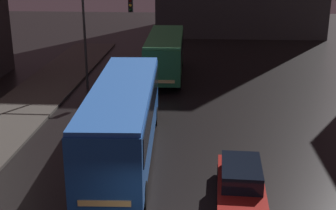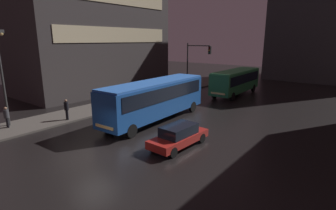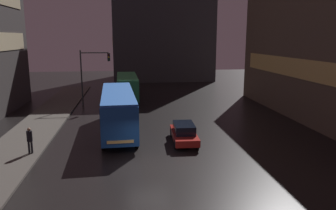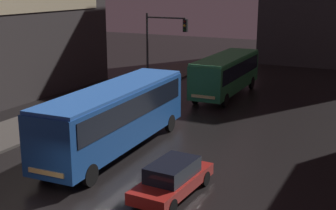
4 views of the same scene
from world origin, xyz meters
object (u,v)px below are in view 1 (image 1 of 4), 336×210
car_taxi (241,181)px  traffic_light_main (101,25)px  bus_near (123,114)px  bus_far (165,51)px

car_taxi → traffic_light_main: 16.99m
bus_near → bus_far: bus_near is taller
car_taxi → traffic_light_main: traffic_light_main is taller
bus_near → traffic_light_main: (-3.18, 11.09, 2.22)m
bus_far → car_taxi: bearing=101.9°
bus_near → bus_far: 14.43m
bus_near → bus_far: size_ratio=1.18×
bus_near → bus_far: (0.79, 14.40, -0.19)m
bus_near → traffic_light_main: bearing=-76.5°
traffic_light_main → car_taxi: bearing=-60.7°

